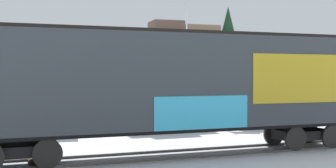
% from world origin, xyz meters
% --- Properties ---
extents(ground_plane, '(260.00, 260.00, 0.00)m').
position_xyz_m(ground_plane, '(0.00, 0.00, 0.00)').
color(ground_plane, silver).
extents(track, '(60.02, 3.87, 0.08)m').
position_xyz_m(track, '(-0.18, -0.03, 0.04)').
color(track, '#4C4742').
rests_on(track, ground_plane).
extents(freight_car, '(16.64, 3.46, 4.51)m').
position_xyz_m(freight_car, '(0.54, -0.00, 2.60)').
color(freight_car, '#33383D').
rests_on(freight_car, ground_plane).
extents(flagpole, '(1.27, 0.73, 9.19)m').
position_xyz_m(flagpole, '(6.27, 13.69, 5.75)').
color(flagpole, silver).
rests_on(flagpole, ground_plane).
extents(hillside, '(152.62, 42.51, 13.04)m').
position_xyz_m(hillside, '(0.00, 59.83, 4.04)').
color(hillside, gray).
rests_on(hillside, ground_plane).
extents(parked_car_tan, '(4.23, 2.06, 1.77)m').
position_xyz_m(parked_car_tan, '(-4.38, 6.44, 0.87)').
color(parked_car_tan, '#9E8966').
rests_on(parked_car_tan, ground_plane).
extents(parked_car_green, '(4.59, 2.21, 1.81)m').
position_xyz_m(parked_car_green, '(2.23, 6.59, 0.91)').
color(parked_car_green, '#1E5933').
rests_on(parked_car_green, ground_plane).
extents(parked_car_red, '(4.20, 2.33, 1.79)m').
position_xyz_m(parked_car_red, '(7.91, 6.62, 0.89)').
color(parked_car_red, '#B21E1E').
rests_on(parked_car_red, ground_plane).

